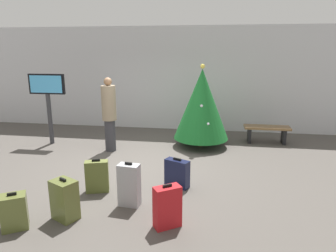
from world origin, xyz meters
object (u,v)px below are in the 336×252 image
object	(u,v)px
holiday_tree	(202,104)
traveller_0	(109,113)
flight_info_kiosk	(48,94)
suitcase_3	(97,176)
suitcase_4	(14,212)
waiting_bench	(267,131)
suitcase_5	(177,173)
suitcase_1	(167,207)
suitcase_0	(65,200)
suitcase_2	(129,185)

from	to	relation	value
holiday_tree	traveller_0	xyz separation A→B (m)	(-2.30, -0.74, -0.16)
flight_info_kiosk	suitcase_3	world-z (taller)	flight_info_kiosk
holiday_tree	flight_info_kiosk	bearing A→B (deg)	-174.72
flight_info_kiosk	suitcase_3	xyz separation A→B (m)	(2.41, -2.68, -1.09)
suitcase_4	waiting_bench	bearing A→B (deg)	49.14
suitcase_4	suitcase_5	bearing A→B (deg)	39.21
flight_info_kiosk	traveller_0	xyz separation A→B (m)	(1.85, -0.35, -0.38)
traveller_0	suitcase_5	world-z (taller)	traveller_0
suitcase_1	suitcase_5	world-z (taller)	suitcase_1
holiday_tree	suitcase_5	distance (m)	2.78
flight_info_kiosk	traveller_0	world-z (taller)	flight_info_kiosk
suitcase_0	suitcase_3	xyz separation A→B (m)	(0.14, 0.97, -0.02)
suitcase_0	suitcase_1	xyz separation A→B (m)	(1.60, 0.02, 0.00)
waiting_bench	suitcase_5	xyz separation A→B (m)	(-2.14, -3.21, -0.08)
holiday_tree	suitcase_0	bearing A→B (deg)	-115.13
suitcase_0	suitcase_5	distance (m)	2.11
traveller_0	suitcase_2	world-z (taller)	traveller_0
holiday_tree	traveller_0	size ratio (longest dim) A/B	1.16
traveller_0	suitcase_4	size ratio (longest dim) A/B	3.35
suitcase_2	suitcase_5	xyz separation A→B (m)	(0.70, 0.85, -0.10)
waiting_bench	suitcase_5	world-z (taller)	suitcase_5
suitcase_2	suitcase_4	size ratio (longest dim) A/B	1.35
holiday_tree	suitcase_0	world-z (taller)	holiday_tree
suitcase_1	flight_info_kiosk	bearing A→B (deg)	136.91
traveller_0	suitcase_1	world-z (taller)	traveller_0
suitcase_0	suitcase_1	size ratio (longest dim) A/B	0.99
flight_info_kiosk	traveller_0	size ratio (longest dim) A/B	1.02
suitcase_0	suitcase_5	bearing A→B (deg)	41.99
suitcase_4	suitcase_5	world-z (taller)	suitcase_5
holiday_tree	waiting_bench	distance (m)	2.08
suitcase_0	suitcase_2	bearing A→B (deg)	33.07
flight_info_kiosk	suitcase_1	world-z (taller)	flight_info_kiosk
waiting_bench	suitcase_0	xyz separation A→B (m)	(-3.71, -4.62, -0.03)
holiday_tree	suitcase_5	xyz separation A→B (m)	(-0.32, -2.61, -0.90)
holiday_tree	traveller_0	bearing A→B (deg)	-162.25
waiting_bench	suitcase_3	world-z (taller)	suitcase_3
waiting_bench	traveller_0	bearing A→B (deg)	-162.08
waiting_bench	traveller_0	distance (m)	4.38
suitcase_5	suitcase_1	bearing A→B (deg)	-88.77
suitcase_2	waiting_bench	bearing A→B (deg)	55.03
waiting_bench	suitcase_2	world-z (taller)	suitcase_2
suitcase_3	suitcase_5	bearing A→B (deg)	17.30
suitcase_5	suitcase_3	bearing A→B (deg)	-162.70
waiting_bench	flight_info_kiosk	bearing A→B (deg)	-170.69
suitcase_3	holiday_tree	bearing A→B (deg)	60.24
holiday_tree	suitcase_0	xyz separation A→B (m)	(-1.89, -4.03, -0.85)
suitcase_3	suitcase_5	world-z (taller)	suitcase_3
suitcase_1	suitcase_3	xyz separation A→B (m)	(-1.46, 0.94, -0.02)
traveller_0	waiting_bench	bearing A→B (deg)	17.92
suitcase_3	traveller_0	bearing A→B (deg)	103.42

